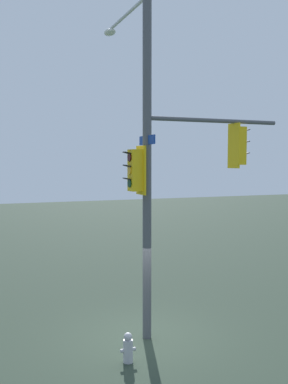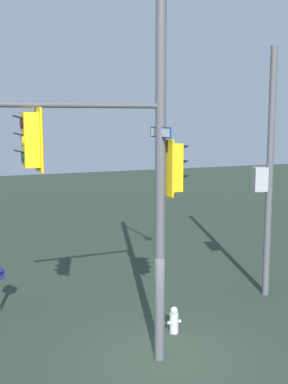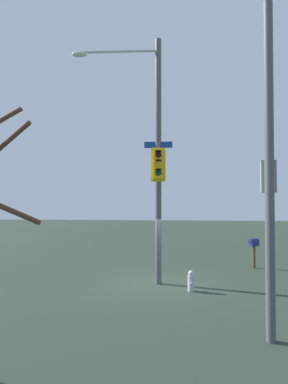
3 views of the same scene
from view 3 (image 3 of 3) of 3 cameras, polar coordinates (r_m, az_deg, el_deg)
name	(u,v)px [view 3 (image 3 of 3)]	position (r m, az deg, el deg)	size (l,w,h in m)	color
ground_plane	(157,285)	(13.03, 2.32, -15.79)	(80.00, 80.00, 0.00)	#2A382B
main_signal_pole_assembly	(154,151)	(13.45, 1.71, 7.14)	(4.82, 3.99, 9.57)	#4C4F54
secondary_pole_assembly	(269,171)	(8.20, 20.90, 3.35)	(0.67, 0.43, 7.88)	#4C4F54
fire_hydrant	(191,281)	(12.18, 8.17, -15.13)	(0.38, 0.24, 0.73)	#B2B2B7
mailbox	(254,245)	(16.65, 18.56, -8.68)	(0.41, 0.50, 1.41)	#4C3823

